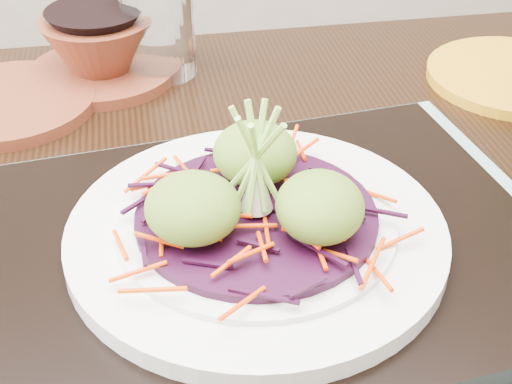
{
  "coord_description": "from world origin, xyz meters",
  "views": [
    {
      "loc": [
        0.08,
        -0.43,
        1.12
      ],
      "look_at": [
        0.09,
        -0.01,
        0.82
      ],
      "focal_mm": 50.0,
      "sensor_mm": 36.0,
      "label": 1
    }
  ],
  "objects_px": {
    "terracotta_bowl_set": "(100,52)",
    "white_plate": "(256,231)",
    "dining_table": "(212,338)",
    "serving_tray": "(256,251)",
    "terracotta_side_plate": "(8,103)",
    "water_glass": "(158,24)"
  },
  "relations": [
    {
      "from": "white_plate",
      "to": "terracotta_side_plate",
      "type": "relative_size",
      "value": 1.55
    },
    {
      "from": "water_glass",
      "to": "terracotta_bowl_set",
      "type": "xyz_separation_m",
      "value": [
        -0.06,
        -0.01,
        -0.03
      ]
    },
    {
      "from": "dining_table",
      "to": "serving_tray",
      "type": "height_order",
      "value": "serving_tray"
    },
    {
      "from": "white_plate",
      "to": "water_glass",
      "type": "xyz_separation_m",
      "value": [
        -0.1,
        0.33,
        0.02
      ]
    },
    {
      "from": "dining_table",
      "to": "water_glass",
      "type": "height_order",
      "value": "water_glass"
    },
    {
      "from": "dining_table",
      "to": "terracotta_bowl_set",
      "type": "distance_m",
      "value": 0.35
    },
    {
      "from": "terracotta_bowl_set",
      "to": "water_glass",
      "type": "bearing_deg",
      "value": 11.4
    },
    {
      "from": "serving_tray",
      "to": "white_plate",
      "type": "relative_size",
      "value": 1.54
    },
    {
      "from": "dining_table",
      "to": "water_glass",
      "type": "bearing_deg",
      "value": 92.15
    },
    {
      "from": "terracotta_side_plate",
      "to": "water_glass",
      "type": "height_order",
      "value": "water_glass"
    },
    {
      "from": "white_plate",
      "to": "terracotta_bowl_set",
      "type": "distance_m",
      "value": 0.36
    },
    {
      "from": "water_glass",
      "to": "terracotta_bowl_set",
      "type": "height_order",
      "value": "water_glass"
    },
    {
      "from": "white_plate",
      "to": "water_glass",
      "type": "height_order",
      "value": "water_glass"
    },
    {
      "from": "dining_table",
      "to": "serving_tray",
      "type": "relative_size",
      "value": 3.21
    },
    {
      "from": "serving_tray",
      "to": "terracotta_bowl_set",
      "type": "bearing_deg",
      "value": 101.81
    },
    {
      "from": "serving_tray",
      "to": "terracotta_bowl_set",
      "type": "relative_size",
      "value": 2.53
    },
    {
      "from": "white_plate",
      "to": "terracotta_bowl_set",
      "type": "relative_size",
      "value": 1.64
    },
    {
      "from": "water_glass",
      "to": "white_plate",
      "type": "bearing_deg",
      "value": -72.89
    },
    {
      "from": "dining_table",
      "to": "white_plate",
      "type": "relative_size",
      "value": 4.94
    },
    {
      "from": "terracotta_side_plate",
      "to": "terracotta_bowl_set",
      "type": "relative_size",
      "value": 1.06
    },
    {
      "from": "terracotta_bowl_set",
      "to": "white_plate",
      "type": "bearing_deg",
      "value": -62.47
    },
    {
      "from": "serving_tray",
      "to": "terracotta_bowl_set",
      "type": "height_order",
      "value": "terracotta_bowl_set"
    }
  ]
}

